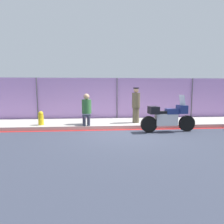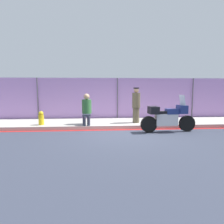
% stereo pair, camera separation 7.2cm
% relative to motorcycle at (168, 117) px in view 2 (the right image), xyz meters
% --- Properties ---
extents(ground_plane, '(120.00, 120.00, 0.00)m').
position_rel_motorcycle_xyz_m(ground_plane, '(-1.77, -0.17, -0.62)').
color(ground_plane, '#333847').
extents(sidewalk, '(31.91, 2.41, 0.16)m').
position_rel_motorcycle_xyz_m(sidewalk, '(-1.77, 1.85, -0.54)').
color(sidewalk, '#ADA89E').
rests_on(sidewalk, ground_plane).
extents(curb_paint_stripe, '(31.91, 0.18, 0.01)m').
position_rel_motorcycle_xyz_m(curb_paint_stripe, '(-1.77, 0.56, -0.61)').
color(curb_paint_stripe, red).
rests_on(curb_paint_stripe, ground_plane).
extents(storefront_fence, '(30.31, 0.17, 2.36)m').
position_rel_motorcycle_xyz_m(storefront_fence, '(-1.77, 3.15, 0.56)').
color(storefront_fence, '#AD7FC6').
rests_on(storefront_fence, ground_plane).
extents(motorcycle, '(2.32, 0.57, 1.53)m').
position_rel_motorcycle_xyz_m(motorcycle, '(0.00, 0.00, 0.00)').
color(motorcycle, black).
rests_on(motorcycle, ground_plane).
extents(officer_standing, '(0.38, 0.38, 1.67)m').
position_rel_motorcycle_xyz_m(officer_standing, '(-1.04, 1.41, 0.40)').
color(officer_standing, brown).
rests_on(officer_standing, sidewalk).
extents(person_seated_on_curb, '(0.43, 0.73, 1.39)m').
position_rel_motorcycle_xyz_m(person_seated_on_curb, '(-3.36, 1.14, 0.31)').
color(person_seated_on_curb, '#2D3342').
rests_on(person_seated_on_curb, sidewalk).
extents(fire_hydrant, '(0.24, 0.30, 0.62)m').
position_rel_motorcycle_xyz_m(fire_hydrant, '(-5.40, 1.15, -0.15)').
color(fire_hydrant, gold).
rests_on(fire_hydrant, sidewalk).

